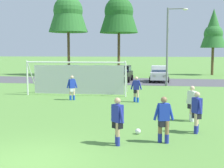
{
  "coord_description": "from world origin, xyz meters",
  "views": [
    {
      "loc": [
        3.83,
        -8.28,
        3.17
      ],
      "look_at": [
        0.48,
        11.31,
        1.15
      ],
      "focal_mm": 50.02,
      "sensor_mm": 36.0,
      "label": 1
    }
  ],
  "objects_px": {
    "player_winger_left": "(164,120)",
    "parked_car_slot_far_left": "(69,73)",
    "soccer_goal": "(78,77)",
    "parked_car_slot_left": "(99,73)",
    "soccer_ball": "(138,131)",
    "player_midfield_center": "(192,103)",
    "parked_car_slot_center_left": "(122,73)",
    "parked_car_slot_center": "(159,74)",
    "player_striker_near": "(72,88)",
    "street_lamp": "(169,46)",
    "player_winger_right": "(117,121)",
    "player_trailing_back": "(136,89)",
    "player_defender_far": "(197,112)"
  },
  "relations": [
    {
      "from": "player_winger_left",
      "to": "parked_car_slot_far_left",
      "type": "bearing_deg",
      "value": 115.16
    },
    {
      "from": "soccer_goal",
      "to": "parked_car_slot_left",
      "type": "bearing_deg",
      "value": 93.76
    },
    {
      "from": "soccer_ball",
      "to": "player_midfield_center",
      "type": "height_order",
      "value": "player_midfield_center"
    },
    {
      "from": "parked_car_slot_center_left",
      "to": "parked_car_slot_center",
      "type": "bearing_deg",
      "value": 3.27
    },
    {
      "from": "player_striker_near",
      "to": "parked_car_slot_center_left",
      "type": "relative_size",
      "value": 0.39
    },
    {
      "from": "soccer_ball",
      "to": "player_winger_left",
      "type": "height_order",
      "value": "player_winger_left"
    },
    {
      "from": "parked_car_slot_far_left",
      "to": "soccer_ball",
      "type": "bearing_deg",
      "value": -65.95
    },
    {
      "from": "player_striker_near",
      "to": "parked_car_slot_center_left",
      "type": "bearing_deg",
      "value": 83.99
    },
    {
      "from": "parked_car_slot_center",
      "to": "street_lamp",
      "type": "xyz_separation_m",
      "value": [
        0.96,
        -4.03,
        2.9
      ]
    },
    {
      "from": "soccer_ball",
      "to": "player_winger_right",
      "type": "height_order",
      "value": "player_winger_right"
    },
    {
      "from": "parked_car_slot_far_left",
      "to": "player_winger_left",
      "type": "bearing_deg",
      "value": -64.84
    },
    {
      "from": "player_striker_near",
      "to": "parked_car_slot_far_left",
      "type": "bearing_deg",
      "value": 108.38
    },
    {
      "from": "player_trailing_back",
      "to": "parked_car_slot_far_left",
      "type": "bearing_deg",
      "value": 122.78
    },
    {
      "from": "player_trailing_back",
      "to": "street_lamp",
      "type": "height_order",
      "value": "street_lamp"
    },
    {
      "from": "player_striker_near",
      "to": "parked_car_slot_center_left",
      "type": "distance_m",
      "value": 13.97
    },
    {
      "from": "parked_car_slot_center",
      "to": "street_lamp",
      "type": "relative_size",
      "value": 0.58
    },
    {
      "from": "player_midfield_center",
      "to": "player_striker_near",
      "type": "bearing_deg",
      "value": 144.55
    },
    {
      "from": "player_midfield_center",
      "to": "player_winger_right",
      "type": "xyz_separation_m",
      "value": [
        -2.83,
        -4.26,
        0.0
      ]
    },
    {
      "from": "parked_car_slot_center_left",
      "to": "street_lamp",
      "type": "relative_size",
      "value": 0.58
    },
    {
      "from": "parked_car_slot_far_left",
      "to": "street_lamp",
      "type": "distance_m",
      "value": 11.77
    },
    {
      "from": "player_midfield_center",
      "to": "parked_car_slot_center",
      "type": "bearing_deg",
      "value": 95.52
    },
    {
      "from": "player_striker_near",
      "to": "parked_car_slot_far_left",
      "type": "xyz_separation_m",
      "value": [
        -4.47,
        13.46,
        0.05
      ]
    },
    {
      "from": "player_winger_left",
      "to": "player_trailing_back",
      "type": "relative_size",
      "value": 1.0
    },
    {
      "from": "player_winger_right",
      "to": "parked_car_slot_left",
      "type": "xyz_separation_m",
      "value": [
        -5.62,
        23.2,
        0.05
      ]
    },
    {
      "from": "soccer_ball",
      "to": "parked_car_slot_left",
      "type": "relative_size",
      "value": 0.05
    },
    {
      "from": "parked_car_slot_center",
      "to": "player_trailing_back",
      "type": "bearing_deg",
      "value": -94.69
    },
    {
      "from": "player_winger_left",
      "to": "parked_car_slot_left",
      "type": "distance_m",
      "value": 23.8
    },
    {
      "from": "soccer_goal",
      "to": "parked_car_slot_center_left",
      "type": "height_order",
      "value": "soccer_goal"
    },
    {
      "from": "player_winger_right",
      "to": "parked_car_slot_center",
      "type": "distance_m",
      "value": 23.62
    },
    {
      "from": "soccer_goal",
      "to": "street_lamp",
      "type": "distance_m",
      "value": 10.27
    },
    {
      "from": "soccer_goal",
      "to": "soccer_ball",
      "type": "bearing_deg",
      "value": -63.04
    },
    {
      "from": "player_defender_far",
      "to": "parked_car_slot_left",
      "type": "xyz_separation_m",
      "value": [
        -8.45,
        21.11,
        0.05
      ]
    },
    {
      "from": "player_defender_far",
      "to": "parked_car_slot_center_left",
      "type": "bearing_deg",
      "value": 105.45
    },
    {
      "from": "player_winger_left",
      "to": "parked_car_slot_far_left",
      "type": "distance_m",
      "value": 24.78
    },
    {
      "from": "soccer_ball",
      "to": "player_winger_left",
      "type": "bearing_deg",
      "value": -45.92
    },
    {
      "from": "player_striker_near",
      "to": "street_lamp",
      "type": "distance_m",
      "value": 12.32
    },
    {
      "from": "player_striker_near",
      "to": "player_winger_left",
      "type": "height_order",
      "value": "same"
    },
    {
      "from": "soccer_ball",
      "to": "street_lamp",
      "type": "height_order",
      "value": "street_lamp"
    },
    {
      "from": "player_winger_right",
      "to": "player_trailing_back",
      "type": "relative_size",
      "value": 1.0
    },
    {
      "from": "player_striker_near",
      "to": "parked_car_slot_left",
      "type": "height_order",
      "value": "parked_car_slot_left"
    },
    {
      "from": "player_winger_left",
      "to": "parked_car_slot_center_left",
      "type": "xyz_separation_m",
      "value": [
        -4.61,
        22.86,
        0.05
      ]
    },
    {
      "from": "player_defender_far",
      "to": "street_lamp",
      "type": "bearing_deg",
      "value": 93.02
    },
    {
      "from": "parked_car_slot_center_left",
      "to": "parked_car_slot_center",
      "type": "xyz_separation_m",
      "value": [
        4.0,
        0.23,
        0.0
      ]
    },
    {
      "from": "player_trailing_back",
      "to": "parked_car_slot_center_left",
      "type": "relative_size",
      "value": 0.39
    },
    {
      "from": "player_winger_right",
      "to": "parked_car_slot_center_left",
      "type": "height_order",
      "value": "parked_car_slot_center_left"
    },
    {
      "from": "player_midfield_center",
      "to": "parked_car_slot_left",
      "type": "xyz_separation_m",
      "value": [
        -8.44,
        18.95,
        0.05
      ]
    },
    {
      "from": "player_defender_far",
      "to": "parked_car_slot_far_left",
      "type": "relative_size",
      "value": 0.38
    },
    {
      "from": "player_defender_far",
      "to": "player_winger_left",
      "type": "xyz_separation_m",
      "value": [
        -1.28,
        -1.58,
        0.0
      ]
    },
    {
      "from": "soccer_ball",
      "to": "parked_car_slot_center_left",
      "type": "relative_size",
      "value": 0.05
    },
    {
      "from": "player_winger_left",
      "to": "street_lamp",
      "type": "distance_m",
      "value": 19.29
    }
  ]
}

